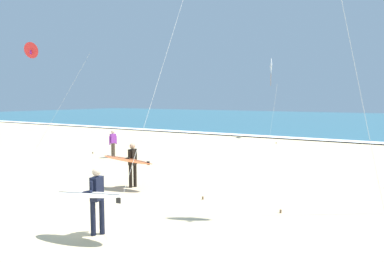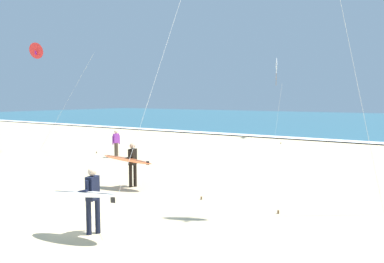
% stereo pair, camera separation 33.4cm
% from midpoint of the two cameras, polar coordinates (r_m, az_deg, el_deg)
% --- Properties ---
extents(ground_plane, '(160.00, 160.00, 0.00)m').
position_cam_midpoint_polar(ground_plane, '(10.88, -12.01, -13.29)').
color(ground_plane, '#D1BA8E').
extents(ocean_water, '(160.00, 60.00, 0.08)m').
position_cam_midpoint_polar(ocean_water, '(60.87, 26.41, 1.46)').
color(ocean_water, '#2D6075').
rests_on(ocean_water, ground).
extents(shoreline_foam, '(160.00, 1.58, 0.01)m').
position_cam_midpoint_polar(shoreline_foam, '(31.68, 19.74, -1.17)').
color(shoreline_foam, white).
rests_on(shoreline_foam, ocean_water).
extents(surfer_lead, '(2.01, 1.10, 1.71)m').
position_cam_midpoint_polar(surfer_lead, '(9.55, -14.66, -9.46)').
color(surfer_lead, black).
rests_on(surfer_lead, ground).
extents(surfer_trailing, '(2.12, 1.08, 1.71)m').
position_cam_midpoint_polar(surfer_trailing, '(14.27, -8.83, -4.49)').
color(surfer_trailing, black).
rests_on(surfer_trailing, ground).
extents(kite_diamond_ivory_mid, '(2.31, 4.62, 6.83)m').
position_cam_midpoint_polar(kite_diamond_ivory_mid, '(32.78, 13.18, 9.52)').
color(kite_diamond_ivory_mid, white).
rests_on(kite_diamond_ivory_mid, ground).
extents(kite_delta_scarlet_high, '(4.41, 1.65, 6.93)m').
position_cam_midpoint_polar(kite_delta_scarlet_high, '(25.87, -22.42, 11.37)').
color(kite_delta_scarlet_high, red).
rests_on(kite_delta_scarlet_high, ground).
extents(bystander_purple_top, '(0.25, 0.49, 1.59)m').
position_cam_midpoint_polar(bystander_purple_top, '(21.77, -11.18, -1.81)').
color(bystander_purple_top, '#4C3D2D').
rests_on(bystander_purple_top, ground).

